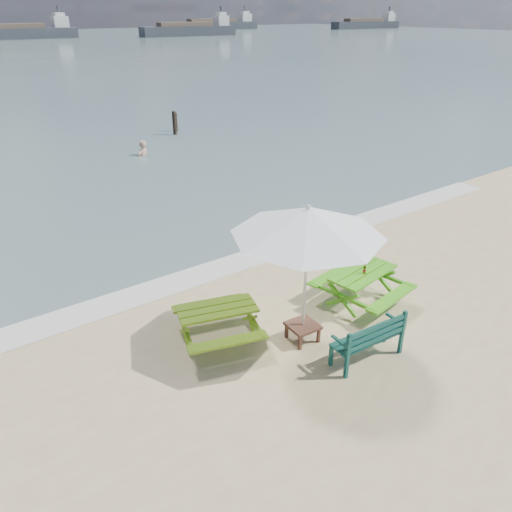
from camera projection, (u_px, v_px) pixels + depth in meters
foam_strip at (219, 268)px, 12.50m from camera, size 22.00×0.90×0.01m
picnic_table_left at (218, 324)px, 9.70m from camera, size 1.93×2.04×0.72m
picnic_table_right at (361, 288)px, 10.91m from camera, size 1.87×2.02×0.77m
park_bench at (366, 346)px, 9.18m from camera, size 1.48×0.60×0.89m
side_table at (302, 332)px, 9.74m from camera, size 0.60×0.60×0.36m
patio_umbrella at (308, 222)px, 8.71m from camera, size 3.02×3.02×2.76m
beer_bottle at (364, 270)px, 10.64m from camera, size 0.06×0.06×0.24m
swimmer at (143, 161)px, 22.31m from camera, size 0.79×0.66×1.85m
mooring_pilings at (175, 125)px, 25.82m from camera, size 0.58×0.78×1.38m
cargo_ships at (162, 29)px, 126.48m from camera, size 158.28×34.78×4.40m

